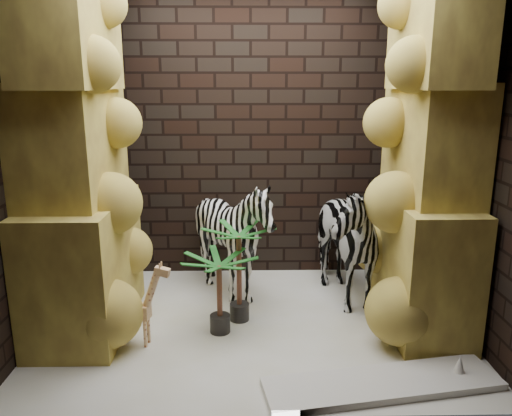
{
  "coord_description": "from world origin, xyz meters",
  "views": [
    {
      "loc": [
        -0.05,
        -3.94,
        2.03
      ],
      "look_at": [
        0.03,
        0.15,
        0.99
      ],
      "focal_mm": 35.01,
      "sensor_mm": 36.0,
      "label": 1
    }
  ],
  "objects_px": {
    "zebra_right": "(336,229)",
    "palm_back": "(220,294)",
    "zebra_left": "(233,243)",
    "giraffe_toy": "(134,302)",
    "surfboard": "(382,384)",
    "palm_front": "(239,273)"
  },
  "relations": [
    {
      "from": "zebra_right",
      "to": "palm_back",
      "type": "xyz_separation_m",
      "value": [
        -1.06,
        -0.64,
        -0.36
      ]
    },
    {
      "from": "zebra_right",
      "to": "zebra_left",
      "type": "height_order",
      "value": "zebra_right"
    },
    {
      "from": "zebra_right",
      "to": "palm_back",
      "type": "distance_m",
      "value": 1.29
    },
    {
      "from": "zebra_left",
      "to": "giraffe_toy",
      "type": "relative_size",
      "value": 1.66
    },
    {
      "from": "giraffe_toy",
      "to": "surfboard",
      "type": "height_order",
      "value": "giraffe_toy"
    },
    {
      "from": "zebra_left",
      "to": "palm_back",
      "type": "bearing_deg",
      "value": -86.19
    },
    {
      "from": "giraffe_toy",
      "to": "zebra_right",
      "type": "bearing_deg",
      "value": 36.69
    },
    {
      "from": "surfboard",
      "to": "palm_front",
      "type": "bearing_deg",
      "value": 124.52
    },
    {
      "from": "palm_back",
      "to": "surfboard",
      "type": "height_order",
      "value": "palm_back"
    },
    {
      "from": "palm_front",
      "to": "surfboard",
      "type": "distance_m",
      "value": 1.48
    },
    {
      "from": "giraffe_toy",
      "to": "surfboard",
      "type": "bearing_deg",
      "value": -7.75
    },
    {
      "from": "zebra_right",
      "to": "zebra_left",
      "type": "bearing_deg",
      "value": 162.63
    },
    {
      "from": "surfboard",
      "to": "giraffe_toy",
      "type": "bearing_deg",
      "value": 151.44
    },
    {
      "from": "zebra_right",
      "to": "giraffe_toy",
      "type": "relative_size",
      "value": 1.95
    },
    {
      "from": "giraffe_toy",
      "to": "palm_back",
      "type": "bearing_deg",
      "value": 26.68
    },
    {
      "from": "zebra_right",
      "to": "surfboard",
      "type": "bearing_deg",
      "value": -99.29
    },
    {
      "from": "zebra_left",
      "to": "palm_back",
      "type": "distance_m",
      "value": 0.75
    },
    {
      "from": "zebra_left",
      "to": "palm_back",
      "type": "relative_size",
      "value": 1.75
    },
    {
      "from": "giraffe_toy",
      "to": "palm_front",
      "type": "distance_m",
      "value": 0.91
    },
    {
      "from": "zebra_left",
      "to": "surfboard",
      "type": "xyz_separation_m",
      "value": [
        1.05,
        -1.51,
        -0.52
      ]
    },
    {
      "from": "giraffe_toy",
      "to": "zebra_left",
      "type": "bearing_deg",
      "value": 60.83
    },
    {
      "from": "palm_front",
      "to": "zebra_left",
      "type": "bearing_deg",
      "value": 96.89
    }
  ]
}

